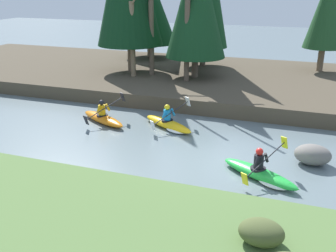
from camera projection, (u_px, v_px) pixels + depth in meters
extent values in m
plane|color=slate|center=(213.00, 162.00, 13.26)|extent=(90.00, 90.00, 0.00)
cube|color=#4C4233|center=(256.00, 83.00, 22.20)|extent=(44.00, 11.38, 0.70)
cylinder|color=#7A664C|center=(150.00, 50.00, 27.69)|extent=(0.36, 0.36, 0.99)
cone|color=#0F3319|center=(149.00, 7.00, 26.69)|extent=(3.73, 3.73, 4.82)
cylinder|color=brown|center=(131.00, 58.00, 23.25)|extent=(0.36, 0.36, 1.58)
cylinder|color=brown|center=(203.00, 56.00, 24.86)|extent=(0.36, 0.36, 1.20)
cylinder|color=brown|center=(195.00, 67.00, 21.91)|extent=(0.36, 0.36, 1.14)
cone|color=#143D1E|center=(196.00, 0.00, 20.68)|extent=(3.29, 3.29, 6.00)
cylinder|color=brown|center=(321.00, 60.00, 23.36)|extent=(0.36, 0.36, 1.37)
cone|color=#1E4723|center=(328.00, 8.00, 22.34)|extent=(2.32, 2.32, 4.52)
cylinder|color=#7A664C|center=(133.00, 40.00, 21.61)|extent=(0.28, 0.28, 4.06)
cylinder|color=brown|center=(151.00, 34.00, 21.82)|extent=(0.28, 0.28, 4.63)
cylinder|color=brown|center=(187.00, 38.00, 20.53)|extent=(0.28, 0.28, 4.53)
ellipsoid|color=#4C562D|center=(261.00, 232.00, 7.93)|extent=(0.93, 0.78, 0.50)
ellipsoid|color=green|center=(259.00, 173.00, 12.09)|extent=(2.65, 1.84, 0.34)
cone|color=green|center=(295.00, 188.00, 11.21)|extent=(0.40, 0.35, 0.20)
cylinder|color=black|center=(258.00, 169.00, 12.08)|extent=(0.65, 0.65, 0.08)
cylinder|color=black|center=(259.00, 161.00, 11.99)|extent=(0.41, 0.41, 0.42)
sphere|color=red|center=(260.00, 152.00, 11.88)|extent=(0.31, 0.31, 0.23)
cylinder|color=black|center=(266.00, 158.00, 12.04)|extent=(0.19, 0.24, 0.35)
cylinder|color=black|center=(257.00, 162.00, 11.74)|extent=(0.19, 0.24, 0.35)
cylinder|color=black|center=(265.00, 160.00, 11.78)|extent=(0.96, 1.69, 0.65)
cube|color=yellow|center=(284.00, 142.00, 12.26)|extent=(0.25, 0.24, 0.41)
cube|color=yellow|center=(245.00, 179.00, 11.30)|extent=(0.25, 0.24, 0.41)
ellipsoid|color=white|center=(274.00, 182.00, 11.73)|extent=(1.30, 1.15, 0.18)
ellipsoid|color=yellow|center=(168.00, 124.00, 16.31)|extent=(2.65, 1.85, 0.34)
cone|color=yellow|center=(189.00, 132.00, 15.42)|extent=(0.40, 0.35, 0.20)
cylinder|color=black|center=(167.00, 120.00, 16.29)|extent=(0.65, 0.65, 0.08)
cylinder|color=#1984CC|center=(167.00, 115.00, 16.21)|extent=(0.41, 0.41, 0.42)
sphere|color=yellow|center=(167.00, 107.00, 16.10)|extent=(0.31, 0.31, 0.23)
cylinder|color=#1984CC|center=(173.00, 112.00, 16.26)|extent=(0.19, 0.24, 0.35)
cylinder|color=#1984CC|center=(164.00, 114.00, 15.96)|extent=(0.19, 0.24, 0.35)
cylinder|color=black|center=(171.00, 113.00, 16.00)|extent=(0.97, 1.69, 0.65)
cube|color=white|center=(188.00, 101.00, 16.48)|extent=(0.25, 0.24, 0.41)
cube|color=white|center=(153.00, 125.00, 15.52)|extent=(0.25, 0.24, 0.41)
ellipsoid|color=white|center=(177.00, 129.00, 15.95)|extent=(1.30, 1.15, 0.18)
ellipsoid|color=orange|center=(103.00, 119.00, 16.93)|extent=(2.67, 1.77, 0.34)
cone|color=orange|center=(120.00, 126.00, 16.07)|extent=(0.40, 0.34, 0.20)
cylinder|color=black|center=(102.00, 115.00, 16.91)|extent=(0.65, 0.65, 0.08)
cylinder|color=yellow|center=(102.00, 110.00, 16.82)|extent=(0.40, 0.40, 0.42)
sphere|color=black|center=(101.00, 103.00, 16.71)|extent=(0.31, 0.31, 0.23)
cylinder|color=yellow|center=(108.00, 107.00, 16.88)|extent=(0.18, 0.24, 0.35)
cylinder|color=yellow|center=(98.00, 110.00, 16.57)|extent=(0.18, 0.24, 0.35)
cylinder|color=black|center=(105.00, 108.00, 16.62)|extent=(0.91, 1.72, 0.65)
cube|color=black|center=(123.00, 97.00, 17.13)|extent=(0.25, 0.23, 0.41)
cube|color=black|center=(86.00, 120.00, 16.12)|extent=(0.25, 0.23, 0.41)
ellipsoid|color=slate|center=(313.00, 155.00, 13.01)|extent=(1.19, 0.93, 0.67)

